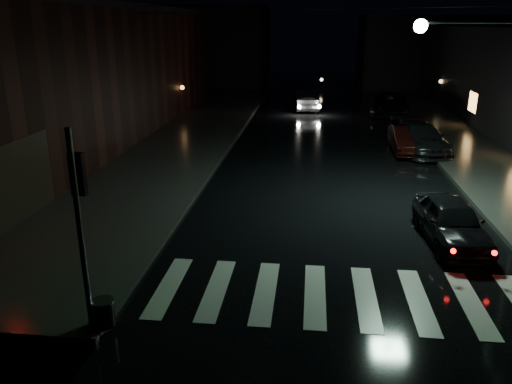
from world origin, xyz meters
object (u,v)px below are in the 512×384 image
(parked_car_b, at_px, (406,140))
(parked_car_d, at_px, (389,104))
(parked_car_c, at_px, (420,138))
(oncoming_car, at_px, (305,99))
(parked_car_a, at_px, (451,221))

(parked_car_b, height_order, parked_car_d, parked_car_d)
(parked_car_c, distance_m, oncoming_car, 14.00)
(parked_car_c, distance_m, parked_car_d, 11.06)
(parked_car_a, relative_size, oncoming_car, 0.82)
(parked_car_b, bearing_deg, parked_car_d, 87.10)
(parked_car_c, bearing_deg, parked_car_a, -103.88)
(parked_car_a, xyz_separation_m, parked_car_b, (0.57, 11.01, -0.00))
(parked_car_a, xyz_separation_m, oncoming_car, (-4.77, 23.81, 0.12))
(parked_car_b, height_order, oncoming_car, oncoming_car)
(parked_car_b, xyz_separation_m, oncoming_car, (-5.35, 12.81, 0.12))
(parked_car_b, bearing_deg, parked_car_c, 14.31)
(parked_car_b, xyz_separation_m, parked_car_d, (0.67, 11.22, 0.12))
(parked_car_b, relative_size, parked_car_d, 0.71)
(parked_car_b, distance_m, parked_car_c, 0.69)
(parked_car_d, distance_m, oncoming_car, 6.22)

